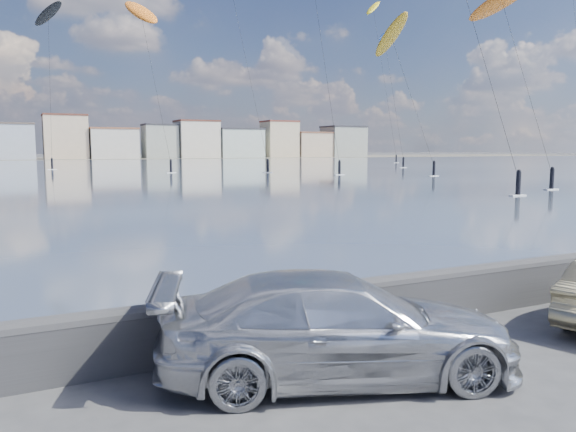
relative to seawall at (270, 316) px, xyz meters
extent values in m
plane|color=#333335|center=(0.00, -2.70, -0.58)|extent=(700.00, 700.00, 0.00)
cube|color=#303C50|center=(0.00, 88.80, -0.58)|extent=(500.00, 177.00, 0.00)
cube|color=#4C473D|center=(0.00, 197.30, -0.57)|extent=(500.00, 60.00, 0.00)
cube|color=#28282B|center=(0.00, 0.00, -0.13)|extent=(400.00, 0.35, 0.90)
cylinder|color=#28282B|center=(0.00, 0.00, 0.32)|extent=(400.00, 0.36, 0.36)
cube|color=#9EA8B7|center=(-6.00, 183.30, 4.67)|extent=(16.00, 13.00, 10.50)
cube|color=#4C423D|center=(-6.00, 183.30, 10.22)|extent=(16.32, 13.26, 0.60)
cube|color=#CCB293|center=(11.00, 183.30, 6.17)|extent=(13.00, 10.00, 13.50)
cube|color=#562D23|center=(11.00, 183.30, 13.22)|extent=(13.26, 10.20, 0.60)
cube|color=beige|center=(25.50, 183.30, 4.17)|extent=(15.00, 12.00, 9.50)
cube|color=brown|center=(25.50, 183.30, 9.22)|extent=(15.30, 12.24, 0.60)
cube|color=gray|center=(41.00, 183.30, 4.92)|extent=(11.00, 9.00, 11.00)
cube|color=#2D2D33|center=(41.00, 183.30, 10.72)|extent=(11.22, 9.18, 0.60)
cube|color=beige|center=(54.00, 183.30, 5.67)|extent=(14.00, 11.00, 12.50)
cube|color=#562D23|center=(54.00, 183.30, 12.22)|extent=(14.28, 11.22, 0.60)
cube|color=#B7C6BC|center=(69.50, 183.30, 4.42)|extent=(16.00, 12.00, 10.00)
cube|color=#2D2D33|center=(69.50, 183.30, 9.72)|extent=(16.32, 12.24, 0.60)
cube|color=beige|center=(86.00, 183.30, 5.92)|extent=(12.00, 10.00, 13.00)
cube|color=brown|center=(86.00, 183.30, 12.72)|extent=(12.24, 10.20, 0.60)
cube|color=#CCB293|center=(99.50, 183.30, 3.92)|extent=(14.00, 11.00, 9.00)
cube|color=brown|center=(99.50, 183.30, 8.72)|extent=(14.28, 11.22, 0.60)
cube|color=gray|center=(114.00, 183.30, 5.17)|extent=(15.00, 12.00, 11.50)
cube|color=#2D2D33|center=(114.00, 183.30, 11.22)|extent=(15.30, 12.24, 0.60)
imported|color=#B9BBC1|center=(0.44, -1.64, 0.24)|extent=(6.07, 3.98, 1.64)
cube|color=white|center=(34.67, 54.96, -0.53)|extent=(1.40, 0.42, 0.08)
cylinder|color=black|center=(34.67, 54.96, 0.37)|extent=(0.36, 0.36, 1.70)
sphere|color=black|center=(34.67, 54.96, 1.27)|extent=(0.28, 0.28, 0.28)
cylinder|color=black|center=(33.80, 58.01, 15.44)|extent=(1.77, 6.15, 29.45)
cube|color=white|center=(29.81, 21.17, -0.53)|extent=(1.40, 0.42, 0.08)
cylinder|color=black|center=(29.81, 21.17, 0.37)|extent=(0.36, 0.36, 1.70)
sphere|color=black|center=(29.81, 21.17, 1.27)|extent=(0.28, 0.28, 0.28)
ellipsoid|color=yellow|center=(76.67, 109.43, 36.86)|extent=(7.68, 6.79, 5.76)
cube|color=white|center=(78.00, 100.57, -0.53)|extent=(1.40, 0.42, 0.08)
cylinder|color=black|center=(78.00, 100.57, 0.37)|extent=(0.36, 0.36, 1.70)
sphere|color=black|center=(78.00, 100.57, 1.27)|extent=(0.28, 0.28, 0.28)
cylinder|color=black|center=(77.33, 105.00, 18.79)|extent=(1.37, 8.89, 36.15)
cube|color=white|center=(28.95, 65.42, -0.53)|extent=(1.40, 0.42, 0.08)
cylinder|color=black|center=(28.95, 65.42, 0.37)|extent=(0.36, 0.36, 1.70)
sphere|color=black|center=(28.95, 65.42, 1.27)|extent=(0.28, 0.28, 0.28)
cylinder|color=black|center=(27.80, 72.20, 18.91)|extent=(2.32, 13.59, 36.40)
ellipsoid|color=#BF8C19|center=(43.18, 55.88, 18.24)|extent=(4.22, 8.89, 5.76)
cube|color=white|center=(43.74, 46.94, -0.53)|extent=(1.40, 0.42, 0.08)
cylinder|color=black|center=(43.74, 46.94, 0.37)|extent=(0.36, 0.36, 1.70)
sphere|color=black|center=(43.74, 46.94, 1.27)|extent=(0.28, 0.28, 0.28)
cylinder|color=black|center=(43.46, 51.41, 9.48)|extent=(0.59, 8.97, 17.53)
ellipsoid|color=orange|center=(13.80, 76.93, 22.72)|extent=(4.96, 9.57, 6.11)
cube|color=white|center=(16.07, 70.47, -0.53)|extent=(1.40, 0.42, 0.08)
cylinder|color=black|center=(16.07, 70.47, 0.37)|extent=(0.36, 0.36, 1.70)
sphere|color=black|center=(16.07, 70.47, 1.27)|extent=(0.28, 0.28, 0.28)
cylinder|color=black|center=(14.94, 73.70, 11.72)|extent=(2.30, 6.49, 22.01)
ellipsoid|color=blue|center=(60.39, 81.60, 23.77)|extent=(6.47, 7.79, 1.77)
cube|color=white|center=(59.05, 73.13, -0.53)|extent=(1.40, 0.42, 0.08)
cylinder|color=black|center=(59.05, 73.13, 0.37)|extent=(0.36, 0.36, 1.70)
sphere|color=black|center=(59.05, 73.13, 1.27)|extent=(0.28, 0.28, 0.28)
cylinder|color=black|center=(59.72, 77.37, 12.24)|extent=(1.37, 8.50, 23.06)
ellipsoid|color=black|center=(2.68, 100.53, 26.25)|extent=(5.79, 7.66, 4.16)
cube|color=white|center=(1.56, 91.11, -0.53)|extent=(1.40, 0.42, 0.08)
cylinder|color=black|center=(1.56, 91.11, 0.37)|extent=(0.36, 0.36, 1.70)
sphere|color=black|center=(1.56, 91.11, 1.27)|extent=(0.28, 0.28, 0.28)
cylinder|color=black|center=(2.12, 95.82, 13.48)|extent=(1.16, 9.45, 25.54)
ellipsoid|color=orange|center=(39.16, 32.59, 17.14)|extent=(3.43, 9.49, 3.10)
cube|color=white|center=(37.31, 24.33, -0.53)|extent=(1.40, 0.42, 0.08)
cylinder|color=black|center=(37.31, 24.33, 0.37)|extent=(0.36, 0.36, 1.70)
sphere|color=black|center=(37.31, 24.33, 1.27)|extent=(0.28, 0.28, 0.28)
cylinder|color=black|center=(38.23, 28.46, 8.93)|extent=(1.88, 8.29, 16.44)
camera|label=1|loc=(-3.97, -8.92, 3.00)|focal=35.00mm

